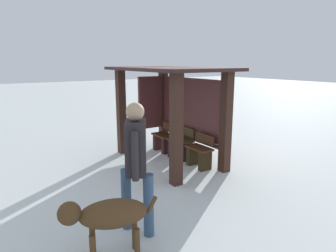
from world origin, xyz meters
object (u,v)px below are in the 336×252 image
object	(u,v)px
bench_left_inside	(164,140)
bench_right_inside	(200,154)
dog	(107,215)
person_walking	(136,158)
bench_center_inside	(180,146)
bus_shelter	(173,97)

from	to	relation	value
bench_left_inside	bench_right_inside	size ratio (longest dim) A/B	0.99
dog	person_walking	bearing A→B (deg)	118.61
bench_right_inside	dog	xyz separation A→B (m)	(1.80, -2.89, 0.25)
bench_right_inside	person_walking	bearing A→B (deg)	-57.28
bench_left_inside	person_walking	distance (m)	3.84
bench_center_inside	bench_right_inside	xyz separation A→B (m)	(0.72, -0.00, 0.00)
bus_shelter	bench_center_inside	world-z (taller)	bus_shelter
person_walking	dog	xyz separation A→B (m)	(0.30, -0.56, -0.52)
bench_right_inside	person_walking	size ratio (longest dim) A/B	0.41
bus_shelter	bench_center_inside	size ratio (longest dim) A/B	3.94
bus_shelter	bench_left_inside	bearing A→B (deg)	164.64
person_walking	dog	distance (m)	0.82
person_walking	bench_right_inside	bearing A→B (deg)	122.72
bench_left_inside	person_walking	xyz separation A→B (m)	(2.95, -2.34, 0.78)
bench_right_inside	bench_center_inside	bearing A→B (deg)	179.96
bench_center_inside	bench_left_inside	bearing A→B (deg)	179.97
bench_left_inside	person_walking	size ratio (longest dim) A/B	0.41
bench_center_inside	dog	size ratio (longest dim) A/B	0.68
bench_center_inside	person_walking	world-z (taller)	person_walking
bench_center_inside	bench_right_inside	size ratio (longest dim) A/B	1.02
bench_center_inside	dog	distance (m)	3.85
person_walking	bench_center_inside	bearing A→B (deg)	133.58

